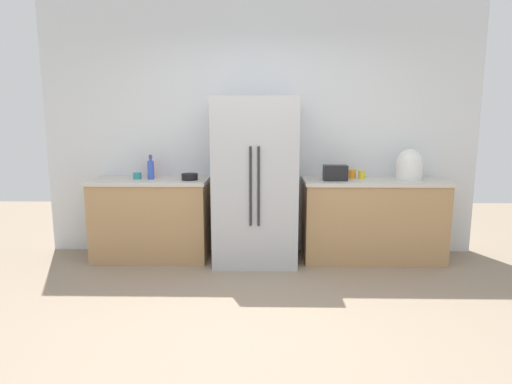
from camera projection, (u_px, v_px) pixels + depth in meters
ground_plane at (257, 332)px, 3.17m from camera, size 9.98×9.98×0.00m
kitchen_back_panel at (260, 130)px, 4.95m from camera, size 4.94×0.10×2.84m
counter_left at (152, 219)px, 4.80m from camera, size 1.27×0.59×0.90m
counter_right at (372, 220)px, 4.75m from camera, size 1.53×0.59×0.90m
refrigerator at (255, 181)px, 4.63m from camera, size 0.88×0.72×1.77m
toaster at (335, 173)px, 4.61m from camera, size 0.25×0.15×0.17m
rice_cooker at (409, 165)px, 4.68m from camera, size 0.28×0.28×0.33m
bottle_a at (151, 170)px, 4.70m from camera, size 0.07×0.07×0.27m
bottle_b at (151, 169)px, 4.85m from camera, size 0.07×0.07×0.23m
cup_a at (362, 175)px, 4.75m from camera, size 0.08×0.08×0.09m
cup_b at (352, 174)px, 4.79m from camera, size 0.09×0.09×0.09m
cup_c at (137, 176)px, 4.73m from camera, size 0.09×0.09×0.07m
bowl_a at (190, 177)px, 4.65m from camera, size 0.17×0.17×0.07m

